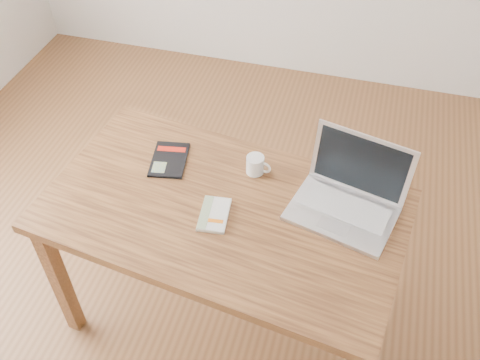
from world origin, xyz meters
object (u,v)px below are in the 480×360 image
(coffee_mug, at_px, (256,165))
(white_guidebook, at_px, (214,214))
(laptop, at_px, (348,196))
(desk, at_px, (223,223))
(black_guidebook, at_px, (169,160))

(coffee_mug, bearing_deg, white_guidebook, -98.71)
(white_guidebook, distance_m, coffee_mug, 0.28)
(white_guidebook, height_order, laptop, laptop)
(desk, height_order, black_guidebook, black_guidebook)
(white_guidebook, relative_size, black_guidebook, 0.78)
(black_guidebook, distance_m, coffee_mug, 0.36)
(laptop, bearing_deg, coffee_mug, -179.16)
(white_guidebook, height_order, black_guidebook, white_guidebook)
(white_guidebook, height_order, coffee_mug, coffee_mug)
(white_guidebook, bearing_deg, black_guidebook, 132.08)
(desk, relative_size, coffee_mug, 13.81)
(desk, relative_size, white_guidebook, 8.02)
(coffee_mug, bearing_deg, black_guidebook, -165.25)
(desk, bearing_deg, black_guidebook, 154.47)
(black_guidebook, bearing_deg, laptop, -14.73)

